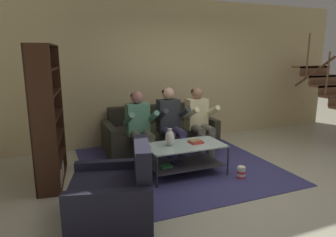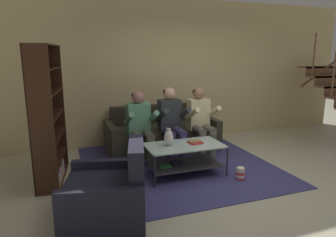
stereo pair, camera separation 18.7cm
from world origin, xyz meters
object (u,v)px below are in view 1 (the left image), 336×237
person_seated_right (199,118)px  vase (170,138)px  couch (160,135)px  armchair (114,195)px  book_stack (196,142)px  bookshelf (46,129)px  person_seated_left (140,124)px  coffee_table (185,155)px  popcorn_tub (241,172)px  person_seated_middle (171,120)px

person_seated_right → vase: (-0.88, -0.72, -0.08)m
couch → armchair: 2.57m
person_seated_right → armchair: person_seated_right is taller
book_stack → person_seated_right: bearing=58.5°
bookshelf → vase: bearing=-14.7°
person_seated_left → person_seated_right: size_ratio=0.99×
couch → bookshelf: bookshelf is taller
person_seated_left → person_seated_right: 1.13m
bookshelf → book_stack: bearing=-12.6°
coffee_table → armchair: 1.53m
person_seated_right → popcorn_tub: 1.36m
person_seated_left → bookshelf: (-1.45, -0.27, 0.13)m
vase → person_seated_left: bearing=109.2°
couch → person_seated_middle: bearing=-90.0°
bookshelf → armchair: 1.58m
person_seated_right → bookshelf: bookshelf is taller
bookshelf → armchair: bookshelf is taller
person_seated_right → armchair: bearing=-139.8°
armchair → popcorn_tub: (1.98, 0.39, -0.18)m
person_seated_middle → coffee_table: 0.85m
coffee_table → bookshelf: bearing=165.7°
bookshelf → armchair: size_ratio=1.74×
bookshelf → armchair: (0.66, -1.35, -0.51)m
coffee_table → book_stack: 0.26m
armchair → book_stack: bearing=30.9°
person_seated_right → book_stack: (-0.46, -0.75, -0.18)m
book_stack → bookshelf: (-2.12, 0.47, 0.30)m
vase → armchair: armchair is taller
book_stack → popcorn_tub: bearing=-42.9°
person_seated_left → vase: size_ratio=4.63×
coffee_table → armchair: size_ratio=1.04×
person_seated_left → bookshelf: size_ratio=0.62×
book_stack → armchair: size_ratio=0.19×
person_seated_middle → coffee_table: (-0.09, -0.77, -0.36)m
person_seated_left → book_stack: (0.67, -0.74, -0.17)m
person_seated_left → person_seated_middle: bearing=0.3°
vase → armchair: (-1.04, -0.90, -0.31)m
armchair → popcorn_tub: armchair is taller
person_seated_left → book_stack: 1.02m
person_seated_left → armchair: (-0.79, -1.62, -0.38)m
popcorn_tub → person_seated_left: bearing=134.1°
bookshelf → popcorn_tub: bearing=-19.9°
person_seated_left → armchair: size_ratio=1.08×
coffee_table → armchair: armchair is taller
person_seated_right → coffee_table: bearing=-130.5°
coffee_table → popcorn_tub: coffee_table is taller
couch → popcorn_tub: 1.90m
armchair → vase: bearing=40.9°
person_seated_middle → bookshelf: bookshelf is taller
armchair → bookshelf: bearing=115.9°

